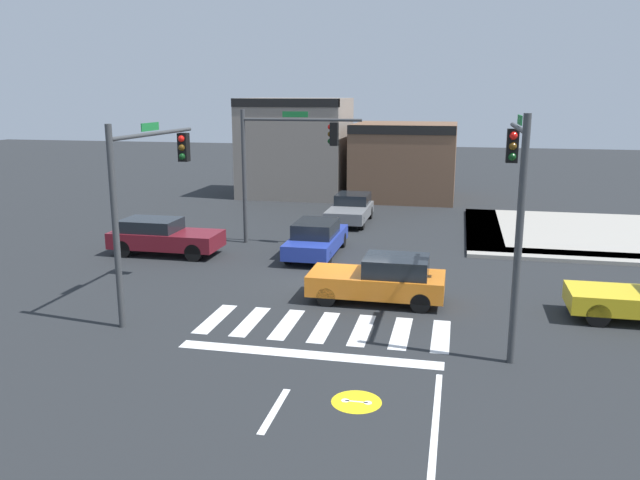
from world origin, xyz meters
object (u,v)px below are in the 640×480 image
traffic_signal_northwest (284,152)px  traffic_signal_southeast (516,187)px  traffic_signal_southwest (149,179)px  car_gray (351,209)px  car_orange (381,279)px  car_blue (316,238)px  car_maroon (163,236)px

traffic_signal_northwest → traffic_signal_southeast: (8.74, -9.43, 0.09)m
traffic_signal_southwest → car_gray: size_ratio=1.35×
car_orange → car_blue: bearing=-58.5°
traffic_signal_southwest → car_blue: bearing=-26.7°
traffic_signal_southwest → car_maroon: (-2.59, 5.97, -3.19)m
traffic_signal_northwest → car_maroon: 6.13m
traffic_signal_northwest → traffic_signal_southeast: 12.86m
car_gray → car_blue: bearing=-1.8°
traffic_signal_southeast → car_gray: traffic_signal_southeast is taller
traffic_signal_northwest → car_blue: size_ratio=1.23×
car_blue → traffic_signal_southeast: bearing=41.7°
traffic_signal_southwest → car_maroon: 7.25m
traffic_signal_northwest → car_gray: bearing=69.9°
traffic_signal_southwest → traffic_signal_northwest: size_ratio=0.98×
car_maroon → car_orange: size_ratio=1.05×
car_maroon → car_gray: size_ratio=1.06×
car_maroon → traffic_signal_northwest: bearing=31.9°
car_blue → car_maroon: bearing=-79.5°
traffic_signal_southwest → car_blue: (3.58, 7.12, -3.23)m
traffic_signal_southeast → car_maroon: (-13.14, 6.69, -3.36)m
car_maroon → car_gray: 10.38m
traffic_signal_southeast → car_orange: traffic_signal_southeast is taller
traffic_signal_southeast → car_blue: 11.03m
traffic_signal_southwest → car_maroon: traffic_signal_southwest is taller
car_maroon → car_blue: 6.28m
traffic_signal_northwest → car_blue: bearing=-42.0°
car_blue → car_gray: car_blue is taller
traffic_signal_southwest → traffic_signal_southeast: 10.58m
traffic_signal_northwest → car_orange: traffic_signal_northwest is taller
car_maroon → car_orange: bearing=-24.1°
car_orange → car_gray: 12.78m
car_maroon → car_orange: (9.46, -4.22, -0.02)m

